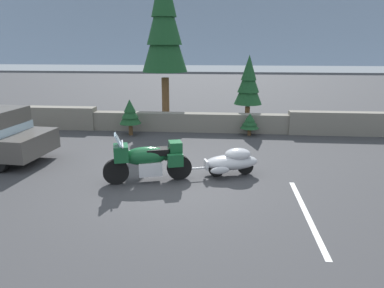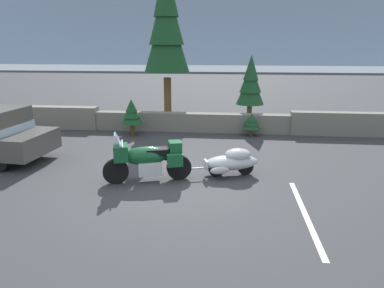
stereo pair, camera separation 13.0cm
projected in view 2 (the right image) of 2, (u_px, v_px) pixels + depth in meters
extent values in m
plane|color=#38383A|center=(167.00, 183.00, 9.48)|extent=(80.00, 80.00, 0.00)
cube|color=slate|center=(8.00, 116.00, 15.76)|extent=(8.00, 0.55, 0.94)
cube|color=slate|center=(191.00, 122.00, 15.02)|extent=(8.00, 0.51, 0.76)
cube|color=#7F93AD|center=(226.00, 27.00, 99.27)|extent=(240.00, 80.00, 16.00)
cylinder|color=black|center=(116.00, 171.00, 9.34)|extent=(0.67, 0.33, 0.66)
cylinder|color=black|center=(179.00, 167.00, 9.64)|extent=(0.67, 0.33, 0.66)
cube|color=silver|center=(150.00, 167.00, 9.49)|extent=(0.70, 0.60, 0.36)
ellipsoid|color=#144C28|center=(145.00, 156.00, 9.38)|extent=(1.28, 0.77, 0.48)
cube|color=#144C28|center=(121.00, 153.00, 9.23)|extent=(0.50, 0.60, 0.40)
cube|color=#9EB7C6|center=(118.00, 140.00, 9.14)|extent=(0.31, 0.48, 0.34)
cube|color=black|center=(157.00, 151.00, 9.41)|extent=(0.64, 0.51, 0.16)
cube|color=#144C28|center=(175.00, 147.00, 9.47)|extent=(0.42, 0.48, 0.28)
cube|color=#144C28|center=(175.00, 160.00, 9.25)|extent=(0.43, 0.27, 0.32)
cube|color=#144C28|center=(172.00, 154.00, 9.82)|extent=(0.43, 0.27, 0.32)
cylinder|color=silver|center=(122.00, 144.00, 9.18)|extent=(0.24, 0.68, 0.04)
cylinder|color=silver|center=(117.00, 162.00, 9.28)|extent=(0.26, 0.14, 0.54)
cylinder|color=black|center=(216.00, 169.00, 9.87)|extent=(0.45, 0.23, 0.44)
cylinder|color=black|center=(245.00, 167.00, 10.02)|extent=(0.45, 0.23, 0.44)
ellipsoid|color=#B2B2B7|center=(231.00, 162.00, 9.90)|extent=(1.63, 1.09, 0.40)
ellipsoid|color=#B2B2B7|center=(238.00, 154.00, 9.88)|extent=(0.85, 0.75, 0.32)
cube|color=silver|center=(206.00, 165.00, 9.77)|extent=(0.15, 0.32, 0.24)
ellipsoid|color=#B2B2B7|center=(220.00, 171.00, 9.55)|extent=(0.54, 0.29, 0.20)
ellipsoid|color=#B2B2B7|center=(214.00, 163.00, 10.15)|extent=(0.54, 0.29, 0.20)
cylinder|color=silver|center=(192.00, 169.00, 9.72)|extent=(0.68, 0.25, 0.05)
cylinder|color=black|center=(34.00, 144.00, 11.83)|extent=(0.70, 0.28, 0.68)
cylinder|color=brown|center=(168.00, 100.00, 16.70)|extent=(0.34, 0.34, 2.04)
cone|color=#194723|center=(167.00, 35.00, 15.94)|extent=(2.01, 2.01, 3.22)
cone|color=#194723|center=(166.00, 11.00, 15.68)|extent=(1.56, 1.56, 2.81)
cylinder|color=brown|center=(249.00, 117.00, 15.79)|extent=(0.22, 0.22, 0.89)
cone|color=#194723|center=(250.00, 88.00, 15.46)|extent=(1.20, 1.20, 1.41)
cone|color=#194723|center=(251.00, 78.00, 15.35)|extent=(0.93, 0.93, 1.23)
cone|color=#194723|center=(251.00, 67.00, 15.24)|extent=(0.66, 0.66, 1.05)
cylinder|color=brown|center=(132.00, 130.00, 14.46)|extent=(0.16, 0.16, 0.41)
cone|color=#194723|center=(132.00, 115.00, 14.31)|extent=(0.85, 0.85, 0.65)
cone|color=#194723|center=(132.00, 110.00, 14.25)|extent=(0.66, 0.66, 0.57)
cone|color=#194723|center=(131.00, 105.00, 14.20)|extent=(0.47, 0.47, 0.49)
cylinder|color=brown|center=(251.00, 132.00, 14.36)|extent=(0.15, 0.15, 0.26)
cone|color=#194723|center=(251.00, 123.00, 14.27)|extent=(0.74, 0.74, 0.40)
cone|color=#194723|center=(251.00, 120.00, 14.24)|extent=(0.58, 0.58, 0.35)
cone|color=#194723|center=(252.00, 117.00, 14.20)|extent=(0.41, 0.41, 0.30)
cube|color=silver|center=(305.00, 214.00, 7.71)|extent=(0.12, 3.60, 0.01)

